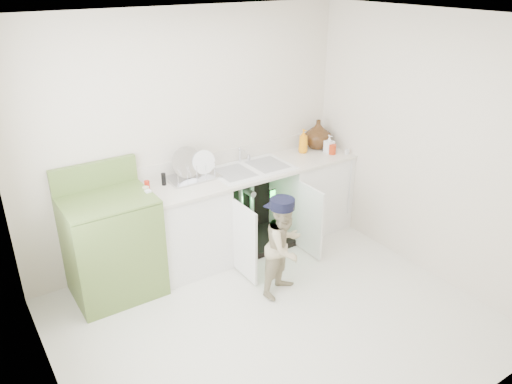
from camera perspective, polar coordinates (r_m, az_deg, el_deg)
ground at (r=4.49m, az=2.04°, el=-14.47°), size 3.50×3.50×0.00m
room_shell at (r=3.83m, az=2.31°, el=0.21°), size 6.00×5.50×1.26m
counter_run at (r=5.36m, az=-0.30°, el=-1.46°), size 2.44×1.02×1.23m
avocado_stove at (r=4.76m, az=-16.11°, el=-5.82°), size 0.78×0.65×1.21m
repair_worker at (r=4.59m, az=3.27°, el=-6.16°), size 0.56×0.80×0.97m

